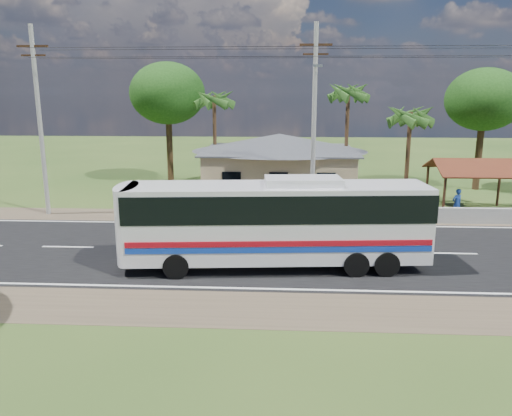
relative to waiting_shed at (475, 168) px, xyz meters
The scene contains 14 objects.
ground 15.77m from the waiting_shed, 146.82° to the right, with size 120.00×120.00×0.00m, color #294719.
road 15.77m from the waiting_shed, 146.82° to the right, with size 120.00×16.00×0.03m.
house 12.82m from the waiting_shed, 159.46° to the left, with size 12.40×10.00×5.00m.
waiting_shed is the anchor object (origin of this frame).
concrete_barrier 3.82m from the waiting_shed, 109.03° to the right, with size 7.00×0.30×0.90m, color #9E9E99.
utility_poles 10.96m from the waiting_shed, 168.97° to the right, with size 32.80×2.22×11.00m.
palm_near 5.23m from the waiting_shed, 144.46° to the left, with size 2.80×2.80×6.70m.
palm_mid 10.85m from the waiting_shed, 135.00° to the left, with size 2.80×2.80×8.20m.
palm_far 19.00m from the waiting_shed, 156.19° to the left, with size 2.80×2.80×7.70m.
tree_behind_house 23.46m from the waiting_shed, 155.66° to the left, with size 6.00×6.00×9.61m.
tree_behind_shed 8.99m from the waiting_shed, 68.20° to the left, with size 5.60×5.60×9.02m.
coach_bus 16.04m from the waiting_shed, 138.02° to the right, with size 12.63×3.69×3.87m.
motorcycle 9.74m from the waiting_shed, behind, with size 0.69×1.97×1.03m, color black.
person 2.91m from the waiting_shed, 131.65° to the right, with size 0.64×0.42×1.76m, color navy.
Camera 1 is at (1.27, -22.34, 7.30)m, focal length 35.00 mm.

